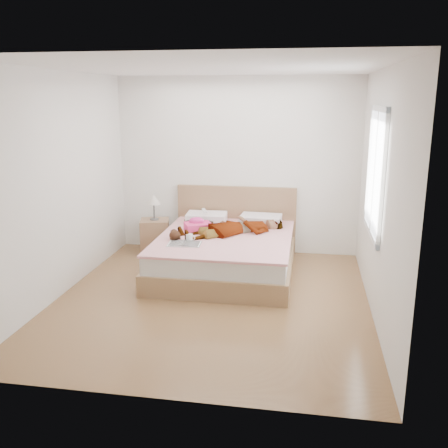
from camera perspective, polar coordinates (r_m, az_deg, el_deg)
name	(u,v)px	position (r m, az deg, el deg)	size (l,w,h in m)	color
ground	(212,300)	(5.90, -1.40, -8.65)	(4.00, 4.00, 0.00)	#4C2B17
woman	(234,225)	(6.76, 1.20, -0.11)	(0.57, 1.52, 0.21)	white
hair	(200,220)	(7.30, -2.71, 0.48)	(0.48, 0.58, 0.09)	black
phone	(204,211)	(7.20, -2.26, 1.55)	(0.05, 0.10, 0.01)	silver
room_shell	(375,172)	(5.73, 16.91, 5.67)	(4.00, 4.00, 4.00)	white
bed	(226,251)	(6.76, 0.26, -3.10)	(1.80, 2.08, 1.00)	olive
towel	(198,226)	(6.85, -3.02, -0.18)	(0.44, 0.41, 0.18)	#F44288
magazine	(184,244)	(6.26, -4.56, -2.27)	(0.43, 0.30, 0.02)	white
coffee_mug	(190,238)	(6.36, -3.96, -1.57)	(0.13, 0.10, 0.10)	white
plush_toy	(175,235)	(6.45, -5.65, -1.23)	(0.20, 0.25, 0.13)	black
nightstand	(155,233)	(7.60, -7.90, -1.07)	(0.49, 0.46, 0.90)	#916743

